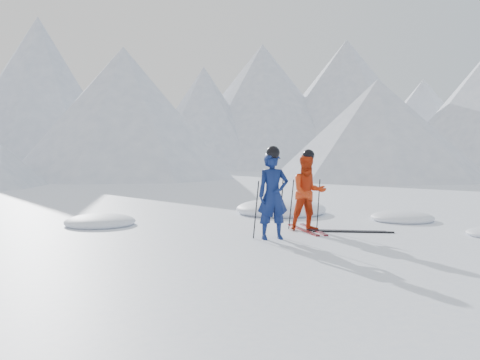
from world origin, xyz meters
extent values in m
plane|color=white|center=(0.00, 0.00, 0.00)|extent=(160.00, 160.00, 0.00)
cone|color=#B2BCD1|center=(-11.51, 40.48, 7.17)|extent=(23.96, 23.96, 14.35)
cone|color=#B2BCD1|center=(-5.08, 51.27, 5.96)|extent=(17.69, 17.69, 11.93)
cone|color=#B2BCD1|center=(4.51, 43.52, 5.42)|extent=(19.63, 19.63, 10.85)
cone|color=#B2BCD1|center=(11.74, 46.25, 7.07)|extent=(23.31, 23.31, 14.15)
cone|color=#B2BCD1|center=(21.49, 44.84, 7.44)|extent=(28.94, 28.94, 14.88)
cone|color=silver|center=(31.93, 45.34, 5.38)|extent=(24.45, 24.45, 10.76)
cone|color=#B2BCD1|center=(12.00, 20.00, 3.25)|extent=(14.00, 14.00, 6.50)
cone|color=#B2BCD1|center=(-4.00, 26.00, 4.50)|extent=(16.00, 16.00, 9.00)
imported|color=#0D1C51|center=(-1.49, -0.71, 0.86)|extent=(0.63, 0.43, 1.71)
imported|color=red|center=(-0.41, 0.20, 0.83)|extent=(0.82, 0.65, 1.65)
cylinder|color=black|center=(-1.79, -0.56, 0.57)|extent=(0.12, 0.08, 1.14)
cylinder|color=black|center=(-1.24, -0.46, 0.57)|extent=(0.12, 0.07, 1.14)
cylinder|color=black|center=(-0.71, 0.45, 0.55)|extent=(0.11, 0.09, 1.10)
cylinder|color=black|center=(-0.11, 0.35, 0.55)|extent=(0.11, 0.08, 1.10)
cube|color=black|center=(-0.53, 0.20, 0.01)|extent=(0.11, 1.70, 0.03)
cube|color=black|center=(-0.29, 0.20, 0.01)|extent=(0.19, 1.70, 0.03)
cube|color=black|center=(0.31, -0.16, 0.01)|extent=(1.61, 0.71, 0.03)
cube|color=black|center=(0.41, -0.31, 0.01)|extent=(1.63, 0.66, 0.03)
ellipsoid|color=white|center=(-4.85, 2.08, 0.00)|extent=(1.63, 1.63, 0.36)
ellipsoid|color=white|center=(2.44, 1.13, 0.00)|extent=(1.54, 1.54, 0.34)
ellipsoid|color=white|center=(-0.02, 3.29, 0.00)|extent=(2.50, 2.50, 0.55)
camera|label=1|loc=(-4.41, -10.14, 1.67)|focal=38.00mm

